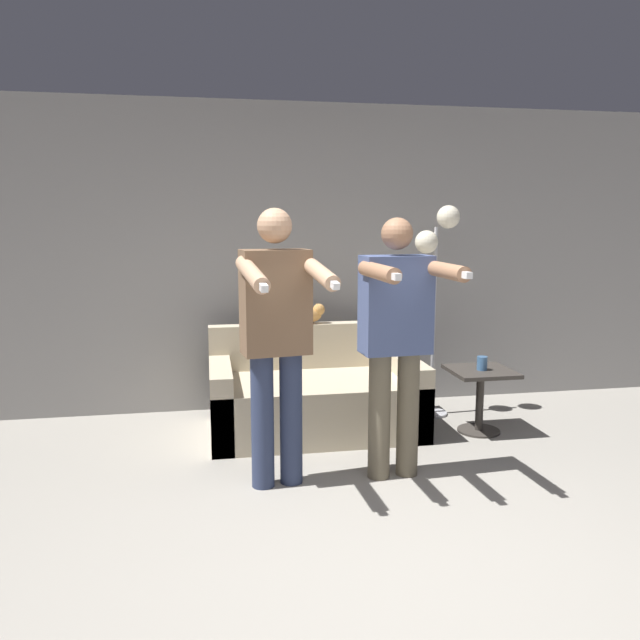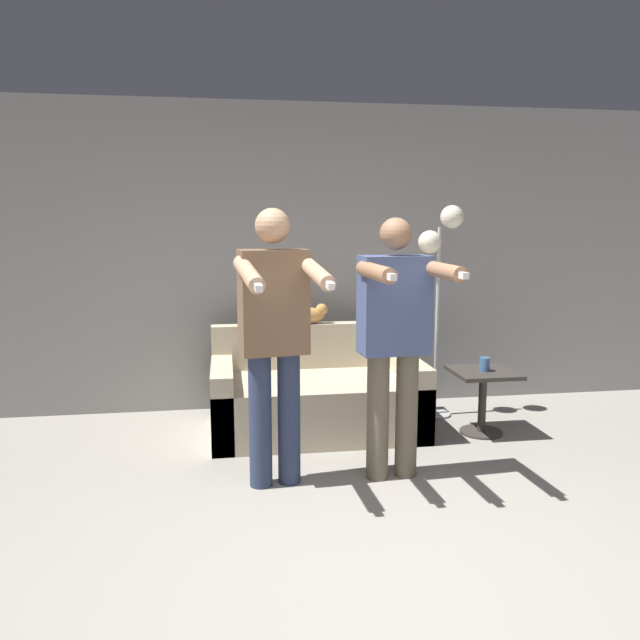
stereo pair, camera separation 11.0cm
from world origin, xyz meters
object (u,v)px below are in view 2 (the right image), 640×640
(couch, at_px, (316,397))
(cup, at_px, (485,364))
(floor_lamp, at_px, (440,255))
(person_left, at_px, (274,331))
(side_table, at_px, (483,388))
(person_right, at_px, (395,332))
(cat, at_px, (308,315))

(couch, relative_size, cup, 15.24)
(couch, height_order, floor_lamp, floor_lamp)
(couch, distance_m, person_left, 1.27)
(couch, height_order, side_table, couch)
(couch, distance_m, floor_lamp, 1.52)
(couch, distance_m, person_right, 1.24)
(person_left, distance_m, floor_lamp, 1.91)
(person_right, bearing_deg, cat, 101.42)
(person_left, relative_size, cup, 16.16)
(person_right, xyz_separation_m, cat, (-0.36, 1.33, -0.08))
(couch, distance_m, cup, 1.31)
(couch, distance_m, side_table, 1.28)
(person_right, relative_size, cup, 15.64)
(cat, distance_m, side_table, 1.49)
(cat, relative_size, cup, 3.80)
(floor_lamp, height_order, cup, floor_lamp)
(couch, height_order, person_right, person_right)
(floor_lamp, xyz_separation_m, side_table, (0.20, -0.48, -0.99))
(couch, relative_size, floor_lamp, 0.92)
(cup, bearing_deg, couch, 167.15)
(floor_lamp, xyz_separation_m, cup, (0.20, -0.50, -0.80))
(floor_lamp, bearing_deg, person_left, -140.32)
(couch, relative_size, person_left, 0.94)
(person_left, relative_size, person_right, 1.03)
(person_left, xyz_separation_m, person_right, (0.74, -0.00, -0.03))
(person_right, height_order, cat, person_right)
(person_left, distance_m, side_table, 1.90)
(cat, bearing_deg, person_right, -74.86)
(person_left, height_order, side_table, person_left)
(couch, xyz_separation_m, person_right, (0.35, -0.98, 0.68))
(side_table, bearing_deg, person_left, -156.57)
(person_right, xyz_separation_m, floor_lamp, (0.70, 1.20, 0.40))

